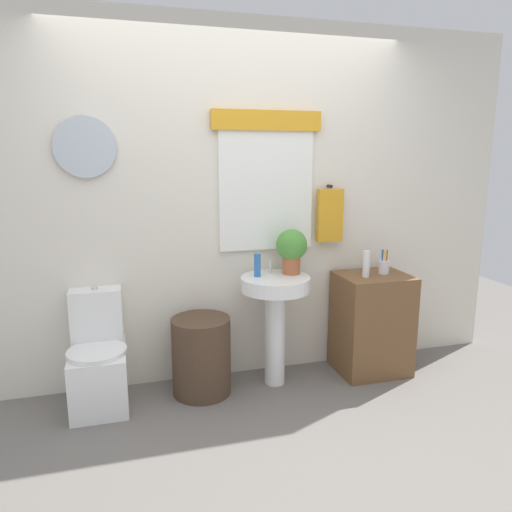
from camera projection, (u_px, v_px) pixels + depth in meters
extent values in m
plane|color=slate|center=(281.00, 455.00, 2.70)|extent=(8.00, 8.00, 0.00)
cube|color=silver|center=(233.00, 205.00, 3.52)|extent=(4.40, 0.10, 2.60)
cube|color=white|center=(266.00, 191.00, 3.50)|extent=(0.71, 0.03, 0.87)
cube|color=gold|center=(267.00, 120.00, 3.38)|extent=(0.81, 0.04, 0.14)
cylinder|color=silver|center=(85.00, 147.00, 3.11)|extent=(0.40, 0.03, 0.40)
cylinder|color=black|center=(330.00, 186.00, 3.61)|extent=(0.02, 0.06, 0.02)
cube|color=gold|center=(330.00, 215.00, 3.64)|extent=(0.20, 0.05, 0.40)
cube|color=white|center=(99.00, 378.00, 3.20)|extent=(0.36, 0.50, 0.39)
cylinder|color=white|center=(97.00, 352.00, 3.10)|extent=(0.38, 0.38, 0.03)
cube|color=white|center=(97.00, 316.00, 3.28)|extent=(0.34, 0.18, 0.37)
cylinder|color=silver|center=(95.00, 288.00, 3.24)|extent=(0.04, 0.04, 0.02)
cylinder|color=#4C3828|center=(201.00, 356.00, 3.37)|extent=(0.41, 0.41, 0.55)
cylinder|color=white|center=(275.00, 337.00, 3.49)|extent=(0.15, 0.15, 0.71)
cylinder|color=white|center=(275.00, 284.00, 3.41)|extent=(0.50, 0.50, 0.10)
cylinder|color=silver|center=(270.00, 266.00, 3.50)|extent=(0.03, 0.03, 0.10)
cube|color=brown|center=(371.00, 323.00, 3.70)|extent=(0.53, 0.44, 0.77)
cylinder|color=#2D6BB7|center=(257.00, 265.00, 3.40)|extent=(0.05, 0.05, 0.17)
cylinder|color=#AD5B38|center=(291.00, 265.00, 3.48)|extent=(0.13, 0.13, 0.12)
sphere|color=#4C8E38|center=(292.00, 245.00, 3.45)|extent=(0.23, 0.23, 0.23)
cylinder|color=white|center=(366.00, 264.00, 3.53)|extent=(0.05, 0.05, 0.20)
cylinder|color=silver|center=(384.00, 267.00, 3.65)|extent=(0.08, 0.08, 0.10)
cylinder|color=red|center=(387.00, 261.00, 3.64)|extent=(0.01, 0.02, 0.18)
cylinder|color=green|center=(382.00, 261.00, 3.65)|extent=(0.02, 0.01, 0.18)
cylinder|color=blue|center=(382.00, 261.00, 3.64)|extent=(0.01, 0.02, 0.18)
cylinder|color=yellow|center=(385.00, 262.00, 3.62)|extent=(0.03, 0.01, 0.18)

